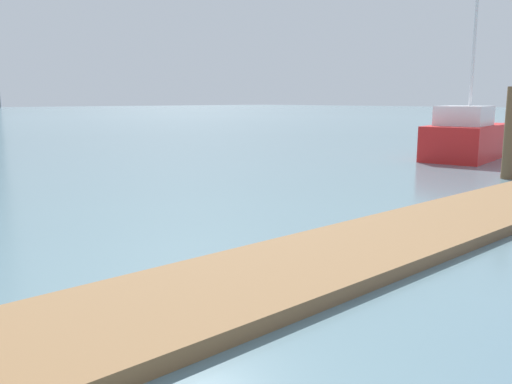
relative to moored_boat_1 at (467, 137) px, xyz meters
name	(u,v)px	position (x,y,z in m)	size (l,w,h in m)	color
floating_dock	(388,240)	(-12.48, -5.00, -0.71)	(13.83, 2.00, 0.18)	olive
dock_piling_2	(511,133)	(-4.06, -3.25, 0.48)	(0.35, 0.35, 2.57)	brown
moored_boat_1	(467,137)	(0.00, 0.00, 0.00)	(5.19, 2.96, 6.60)	red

